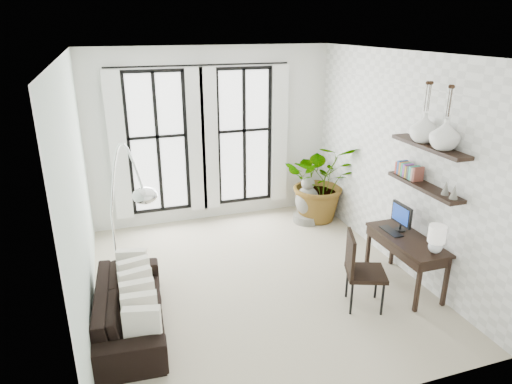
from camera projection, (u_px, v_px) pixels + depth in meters
name	position (u px, v px, depth m)	size (l,w,h in m)	color
floor	(255.00, 280.00, 6.70)	(5.00, 5.00, 0.00)	#B5AB90
ceiling	(255.00, 53.00, 5.59)	(5.00, 5.00, 0.00)	white
wall_left	(78.00, 196.00, 5.48)	(5.00, 5.00, 0.00)	silver
wall_right	(398.00, 162.00, 6.82)	(5.00, 5.00, 0.00)	white
wall_back	(212.00, 136.00, 8.37)	(4.50, 4.50, 0.00)	white
windows	(203.00, 140.00, 8.26)	(3.26, 0.13, 2.65)	white
wall_shelves	(424.00, 169.00, 6.04)	(0.25, 1.30, 0.60)	black
sofa	(130.00, 307.00, 5.58)	(1.98, 0.78, 0.58)	black
throw_pillows	(137.00, 290.00, 5.54)	(0.40, 1.52, 0.40)	white
plant	(321.00, 181.00, 8.55)	(1.39, 1.21, 1.55)	#2D7228
desk	(409.00, 243.00, 6.27)	(0.54, 1.28, 1.15)	black
desk_chair	(359.00, 266.00, 5.90)	(0.64, 0.64, 1.04)	black
arc_lamp	(124.00, 178.00, 5.76)	(0.71, 1.67, 2.19)	silver
buddha	(307.00, 203.00, 8.56)	(0.50, 0.50, 0.90)	gray
vase_a	(445.00, 134.00, 5.60)	(0.37, 0.37, 0.38)	white
vase_b	(424.00, 128.00, 5.96)	(0.37, 0.37, 0.38)	white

